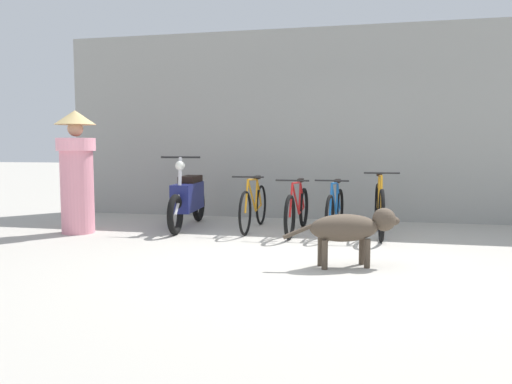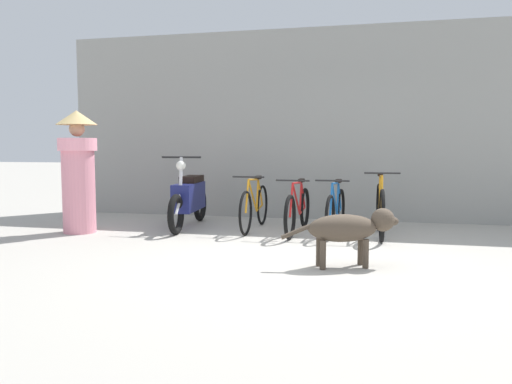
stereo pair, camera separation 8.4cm
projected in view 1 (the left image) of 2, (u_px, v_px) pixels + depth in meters
The scene contains 9 objects.
ground_plane at pixel (303, 262), 5.34m from camera, with size 60.00×60.00×0.00m, color #ADA89E.
shop_wall_back at pixel (328, 125), 8.42m from camera, with size 9.32×0.20×3.21m.
bicycle_0 at pixel (254, 207), 7.40m from camera, with size 0.46×1.63×0.82m.
bicycle_1 at pixel (297, 210), 7.13m from camera, with size 0.46×1.70×0.79m.
bicycle_2 at pixel (335, 211), 7.04m from camera, with size 0.46×1.55×0.79m.
bicycle_3 at pixel (379, 209), 6.91m from camera, with size 0.46×1.67×0.90m.
motorcycle at pixel (188, 199), 7.60m from camera, with size 0.58×1.89×1.09m.
stray_dog at pixel (352, 228), 5.10m from camera, with size 1.18×0.56×0.60m.
person_in_robes at pixel (77, 168), 7.08m from camera, with size 0.75×0.75×1.74m.
Camera 1 is at (0.62, -5.24, 1.23)m, focal length 35.00 mm.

